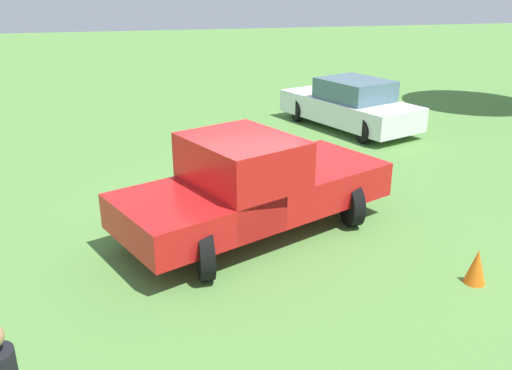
{
  "coord_description": "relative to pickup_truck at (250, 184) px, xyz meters",
  "views": [
    {
      "loc": [
        -9.17,
        2.01,
        4.32
      ],
      "look_at": [
        -0.54,
        0.02,
        0.9
      ],
      "focal_mm": 37.9,
      "sensor_mm": 36.0,
      "label": 1
    }
  ],
  "objects": [
    {
      "name": "pickup_truck",
      "position": [
        0.0,
        0.0,
        0.0
      ],
      "size": [
        3.81,
        5.33,
        1.82
      ],
      "rotation": [
        0.0,
        0.0,
        5.13
      ],
      "color": "black",
      "rests_on": "ground_plane"
    },
    {
      "name": "traffic_cone",
      "position": [
        -2.41,
        -2.93,
        -0.67
      ],
      "size": [
        0.32,
        0.32,
        0.55
      ],
      "primitive_type": "cone",
      "color": "orange",
      "rests_on": "ground_plane"
    },
    {
      "name": "ground_plane",
      "position": [
        0.59,
        -0.13,
        -0.95
      ],
      "size": [
        80.0,
        80.0,
        0.0
      ],
      "primitive_type": "plane",
      "color": "#54843D"
    },
    {
      "name": "sedan_near",
      "position": [
        6.46,
        -4.51,
        -0.24
      ],
      "size": [
        4.85,
        3.35,
        1.5
      ],
      "rotation": [
        0.0,
        0.0,
        0.37
      ],
      "color": "black",
      "rests_on": "ground_plane"
    }
  ]
}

